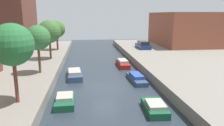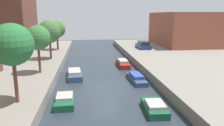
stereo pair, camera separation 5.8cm
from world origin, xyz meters
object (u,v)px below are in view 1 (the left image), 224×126
street_tree_4 (57,29)px  moored_boat_right_4 (123,63)px  street_tree_2 (38,38)px  parked_car (143,45)px  street_tree_1 (12,45)px  moored_boat_left_2 (65,100)px  street_tree_3 (49,32)px  moored_boat_right_2 (155,107)px  low_block_right (182,29)px  moored_boat_left_3 (75,74)px  moored_boat_right_3 (136,78)px

street_tree_4 → moored_boat_right_4: street_tree_4 is taller
street_tree_2 → moored_boat_right_4: street_tree_2 is taller
street_tree_4 → parked_car: street_tree_4 is taller
street_tree_1 → moored_boat_left_2: street_tree_1 is taller
street_tree_2 → street_tree_3: size_ratio=0.94×
street_tree_2 → street_tree_4: bearing=90.0°
moored_boat_left_2 → moored_boat_right_2: (6.74, -2.15, -0.00)m
moored_boat_right_2 → street_tree_2: bearing=138.6°
street_tree_4 → moored_boat_right_2: size_ratio=1.56×
low_block_right → street_tree_3: low_block_right is taller
moored_boat_left_3 → moored_boat_right_3: (6.69, -2.28, -0.06)m
street_tree_1 → moored_boat_right_2: street_tree_1 is taller
street_tree_2 → street_tree_4: size_ratio=1.00×
moored_boat_left_3 → moored_boat_right_3: 7.07m
street_tree_4 → moored_boat_right_4: size_ratio=1.16×
street_tree_2 → parked_car: bearing=45.0°
moored_boat_left_2 → moored_boat_right_4: 14.16m
moored_boat_left_2 → moored_boat_left_3: (0.44, 7.68, 0.06)m
street_tree_2 → moored_boat_right_2: (9.84, -8.67, -4.36)m
parked_car → moored_boat_right_3: parked_car is taller
low_block_right → moored_boat_right_3: 25.51m
street_tree_1 → street_tree_2: (-0.00, 8.05, -0.37)m
street_tree_2 → moored_boat_right_4: bearing=30.5°
moored_boat_left_2 → moored_boat_right_2: 7.07m
moored_boat_left_3 → moored_boat_right_4: bearing=36.3°
parked_car → moored_boat_left_3: parked_car is taller
low_block_right → parked_car: bearing=-156.2°
street_tree_4 → parked_car: size_ratio=1.06×
moored_boat_right_3 → moored_boat_right_2: bearing=-93.0°
moored_boat_right_2 → moored_boat_right_4: moored_boat_right_4 is taller
street_tree_3 → moored_boat_right_4: street_tree_3 is taller
street_tree_2 → street_tree_3: 7.61m
street_tree_1 → street_tree_4: (-0.00, 23.78, -0.51)m
low_block_right → moored_boat_left_3: (-21.16, -18.36, -3.85)m
low_block_right → street_tree_3: bearing=-154.3°
street_tree_4 → moored_boat_right_2: (9.84, -24.41, -4.22)m
parked_car → moored_boat_right_3: bearing=-107.3°
parked_car → moored_boat_right_4: bearing=-119.7°
moored_boat_left_2 → parked_car: bearing=60.7°
street_tree_1 → street_tree_3: bearing=90.0°
parked_car → moored_boat_right_3: (-5.16, -16.55, -1.22)m
low_block_right → moored_boat_left_3: 28.28m
parked_car → moored_boat_right_2: (-5.56, -24.10, -1.22)m
street_tree_2 → street_tree_3: (0.00, 7.61, 0.08)m
street_tree_4 → moored_boat_left_2: (3.10, -22.26, -4.22)m
low_block_right → street_tree_4: (-24.70, -3.78, 0.31)m
parked_car → street_tree_3: bearing=-153.1°
moored_boat_right_2 → moored_boat_right_3: moored_boat_right_3 is taller
street_tree_1 → moored_boat_right_2: (9.84, -0.63, -4.73)m
street_tree_4 → moored_boat_right_3: (10.24, -16.86, -4.22)m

